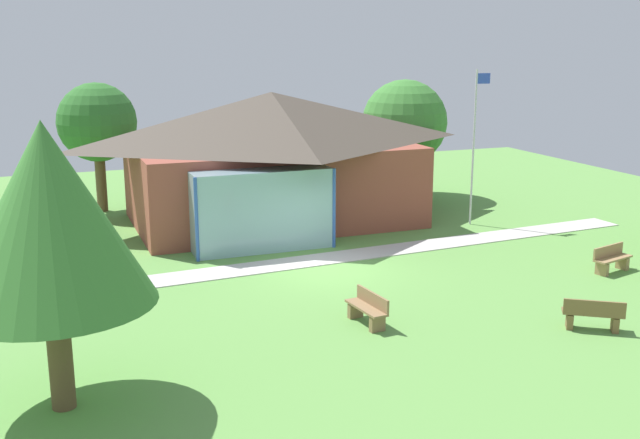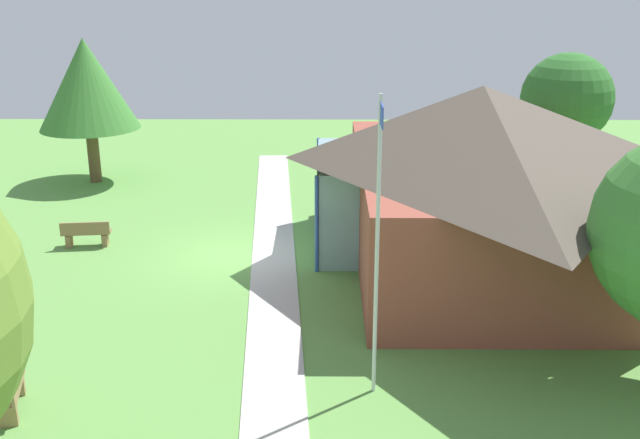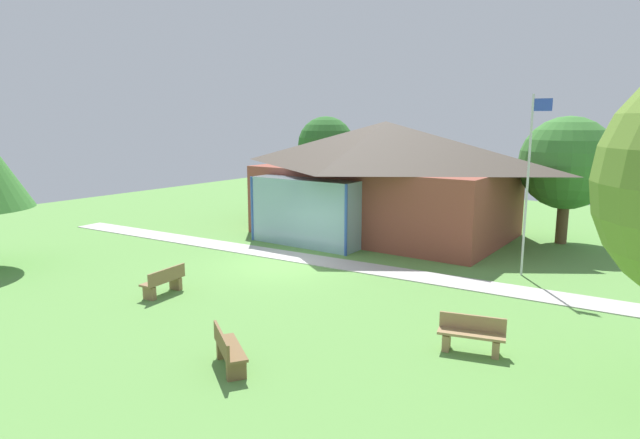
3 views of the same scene
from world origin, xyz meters
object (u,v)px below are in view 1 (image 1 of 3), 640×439
at_px(flagpole, 474,141).
at_px(bench_front_right, 593,315).
at_px(tree_behind_pavilion_left, 97,123).
at_px(bench_front_center, 368,309).
at_px(bench_lawn_far_right, 611,260).
at_px(tree_lawn_corner, 48,215).
at_px(pavilion, 272,156).
at_px(tree_behind_pavilion_right, 404,123).

bearing_deg(flagpole, bench_front_right, -106.57).
bearing_deg(flagpole, tree_behind_pavilion_left, 150.24).
bearing_deg(bench_front_right, bench_front_center, -171.45).
xyz_separation_m(bench_front_center, tree_behind_pavilion_left, (-5.14, 16.22, 3.39)).
relative_size(flagpole, tree_behind_pavilion_left, 1.11).
bearing_deg(bench_front_right, flagpole, 107.47).
bearing_deg(tree_behind_pavilion_left, bench_front_center, -72.41).
distance_m(bench_front_right, bench_lawn_far_right, 5.51).
bearing_deg(bench_front_center, flagpole, -51.35).
height_order(bench_front_center, tree_lawn_corner, tree_lawn_corner).
height_order(bench_lawn_far_right, tree_lawn_corner, tree_lawn_corner).
xyz_separation_m(tree_lawn_corner, tree_behind_pavilion_left, (2.46, 18.19, -0.17)).
bearing_deg(tree_behind_pavilion_left, bench_lawn_far_right, -46.16).
bearing_deg(tree_behind_pavilion_left, pavilion, -35.94).
xyz_separation_m(bench_front_center, bench_front_right, (5.15, -2.45, 0.00)).
relative_size(pavilion, bench_lawn_far_right, 7.60).
relative_size(tree_lawn_corner, tree_behind_pavilion_right, 1.06).
distance_m(tree_behind_pavilion_right, tree_behind_pavilion_left, 13.69).
relative_size(flagpole, bench_front_center, 3.96).
distance_m(bench_front_right, tree_behind_pavilion_right, 17.53).
xyz_separation_m(bench_lawn_far_right, tree_behind_pavilion_left, (-14.26, 14.85, 3.39)).
height_order(bench_front_right, tree_behind_pavilion_left, tree_behind_pavilion_left).
xyz_separation_m(bench_front_center, tree_lawn_corner, (-7.61, -1.98, 3.57)).
distance_m(tree_lawn_corner, tree_behind_pavilion_right, 23.00).
distance_m(bench_front_center, tree_lawn_corner, 8.63).
distance_m(flagpole, tree_behind_pavilion_left, 15.60).
height_order(pavilion, flagpole, flagpole).
bearing_deg(bench_front_center, pavilion, -11.99).
relative_size(pavilion, bench_front_center, 7.71).
bearing_deg(bench_lawn_far_right, bench_front_center, -6.37).
distance_m(tree_lawn_corner, tree_behind_pavilion_left, 18.36).
xyz_separation_m(bench_front_right, bench_lawn_far_right, (3.98, 3.82, 0.00)).
bearing_deg(tree_lawn_corner, pavilion, 57.50).
xyz_separation_m(tree_lawn_corner, tree_behind_pavilion_right, (16.04, 16.47, -0.51)).
bearing_deg(tree_behind_pavilion_left, tree_behind_pavilion_right, -7.23).
distance_m(flagpole, bench_front_center, 12.29).
height_order(flagpole, tree_behind_pavilion_left, flagpole).
relative_size(tree_behind_pavilion_right, tree_behind_pavilion_left, 0.99).
distance_m(bench_lawn_far_right, tree_behind_pavilion_left, 20.87).
xyz_separation_m(bench_front_center, bench_lawn_far_right, (9.12, 1.36, 0.00)).
bearing_deg(pavilion, tree_behind_pavilion_left, 144.06).
xyz_separation_m(pavilion, bench_front_center, (-1.10, -11.69, -2.29)).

